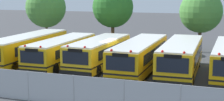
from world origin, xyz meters
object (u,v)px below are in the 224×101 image
object	(u,v)px
tree_0	(46,8)
tree_1	(113,7)
school_bus_1	(62,51)
school_bus_2	(99,52)
school_bus_3	(140,55)
school_bus_0	(28,48)
school_bus_4	(181,57)
tree_2	(201,11)

from	to	relation	value
tree_0	tree_1	size ratio (longest dim) A/B	1.00
school_bus_1	school_bus_2	xyz separation A→B (m)	(3.34, 0.32, 0.03)
school_bus_3	school_bus_2	bearing A→B (deg)	-4.98
school_bus_0	tree_0	world-z (taller)	tree_0
school_bus_4	tree_1	size ratio (longest dim) A/B	1.46
school_bus_2	tree_1	distance (m)	9.78
school_bus_1	tree_1	xyz separation A→B (m)	(1.49, 9.29, 3.47)
school_bus_2	tree_0	xyz separation A→B (m)	(-11.17, 10.61, 3.12)
tree_2	tree_0	bearing A→B (deg)	-179.56
school_bus_2	tree_1	world-z (taller)	tree_1
school_bus_3	tree_2	distance (m)	12.03
school_bus_2	school_bus_3	bearing A→B (deg)	176.19
school_bus_4	tree_1	bearing A→B (deg)	-47.17
school_bus_0	school_bus_4	distance (m)	13.50
school_bus_0	tree_1	bearing A→B (deg)	-118.72
school_bus_3	tree_2	xyz separation A→B (m)	(3.65, 11.06, 2.98)
tree_0	school_bus_0	bearing A→B (deg)	-67.77
school_bus_0	school_bus_3	size ratio (longest dim) A/B	1.05
tree_0	tree_2	distance (m)	18.42
school_bus_2	school_bus_4	bearing A→B (deg)	-179.14
school_bus_0	tree_2	distance (m)	18.09
school_bus_1	tree_1	size ratio (longest dim) A/B	1.40
school_bus_3	tree_1	distance (m)	11.28
school_bus_1	tree_1	bearing A→B (deg)	-99.73
school_bus_0	school_bus_1	world-z (taller)	school_bus_0
tree_1	tree_0	bearing A→B (deg)	169.96
school_bus_4	tree_0	size ratio (longest dim) A/B	1.47
school_bus_0	school_bus_1	bearing A→B (deg)	-179.75
school_bus_3	tree_0	xyz separation A→B (m)	(-14.77, 10.92, 3.09)
school_bus_4	tree_0	distance (m)	21.14
school_bus_2	tree_2	bearing A→B (deg)	-122.96
tree_0	tree_2	bearing A→B (deg)	0.44
school_bus_1	tree_0	size ratio (longest dim) A/B	1.41
school_bus_1	tree_2	bearing A→B (deg)	-134.31
school_bus_3	tree_2	bearing A→B (deg)	-108.42
school_bus_0	school_bus_2	size ratio (longest dim) A/B	1.19
school_bus_2	school_bus_4	size ratio (longest dim) A/B	0.91
school_bus_3	tree_1	world-z (taller)	tree_1
tree_0	tree_1	distance (m)	9.47
school_bus_4	tree_0	xyz separation A→B (m)	(-18.00, 10.64, 3.07)
school_bus_1	tree_2	distance (m)	15.63
school_bus_0	school_bus_2	world-z (taller)	school_bus_0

